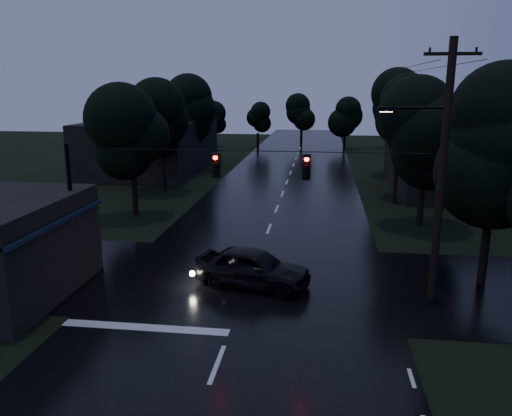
# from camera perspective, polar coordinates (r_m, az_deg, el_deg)

# --- Properties ---
(main_road) EXTENTS (12.00, 120.00, 0.02)m
(main_road) POSITION_cam_1_polar(r_m,az_deg,el_deg) (39.36, 3.04, 1.59)
(main_road) COLOR black
(main_road) RESTS_ON ground
(cross_street) EXTENTS (60.00, 9.00, 0.02)m
(cross_street) POSITION_cam_1_polar(r_m,az_deg,el_deg) (22.18, -0.71, -8.15)
(cross_street) COLOR black
(cross_street) RESTS_ON ground
(building_far_right) EXTENTS (10.00, 14.00, 4.40)m
(building_far_right) POSITION_cam_1_polar(r_m,az_deg,el_deg) (44.20, 21.99, 4.85)
(building_far_right) COLOR black
(building_far_right) RESTS_ON ground
(building_far_left) EXTENTS (10.00, 16.00, 5.00)m
(building_far_left) POSITION_cam_1_polar(r_m,az_deg,el_deg) (51.58, -11.82, 7.03)
(building_far_left) COLOR black
(building_far_left) RESTS_ON ground
(utility_pole_main) EXTENTS (3.50, 0.30, 10.00)m
(utility_pole_main) POSITION_cam_1_polar(r_m,az_deg,el_deg) (20.09, 20.27, 4.27)
(utility_pole_main) COLOR black
(utility_pole_main) RESTS_ON ground
(utility_pole_far) EXTENTS (2.00, 0.30, 7.50)m
(utility_pole_far) POSITION_cam_1_polar(r_m,az_deg,el_deg) (37.01, 15.86, 6.41)
(utility_pole_far) COLOR black
(utility_pole_far) RESTS_ON ground
(anchor_pole_left) EXTENTS (0.18, 0.18, 6.00)m
(anchor_pole_left) POSITION_cam_1_polar(r_m,az_deg,el_deg) (22.63, -20.26, -0.59)
(anchor_pole_left) COLOR black
(anchor_pole_left) RESTS_ON ground
(span_signals) EXTENTS (15.00, 0.37, 1.12)m
(span_signals) POSITION_cam_1_polar(r_m,az_deg,el_deg) (19.74, 0.43, 4.92)
(span_signals) COLOR black
(span_signals) RESTS_ON ground
(tree_corner_near) EXTENTS (4.48, 4.48, 9.44)m
(tree_corner_near) POSITION_cam_1_polar(r_m,az_deg,el_deg) (22.61, 25.80, 6.61)
(tree_corner_near) COLOR black
(tree_corner_near) RESTS_ON ground
(tree_left_a) EXTENTS (3.92, 3.92, 8.26)m
(tree_left_a) POSITION_cam_1_polar(r_m,az_deg,el_deg) (32.77, -14.06, 8.04)
(tree_left_a) COLOR black
(tree_left_a) RESTS_ON ground
(tree_left_b) EXTENTS (4.20, 4.20, 8.85)m
(tree_left_b) POSITION_cam_1_polar(r_m,az_deg,el_deg) (40.45, -10.74, 9.75)
(tree_left_b) COLOR black
(tree_left_b) RESTS_ON ground
(tree_left_c) EXTENTS (4.48, 4.48, 9.44)m
(tree_left_c) POSITION_cam_1_polar(r_m,az_deg,el_deg) (50.17, -7.84, 11.02)
(tree_left_c) COLOR black
(tree_left_c) RESTS_ON ground
(tree_right_a) EXTENTS (4.20, 4.20, 8.85)m
(tree_right_a) POSITION_cam_1_polar(r_m,az_deg,el_deg) (31.07, 18.89, 8.12)
(tree_right_a) COLOR black
(tree_right_a) RESTS_ON ground
(tree_right_b) EXTENTS (4.48, 4.48, 9.44)m
(tree_right_b) POSITION_cam_1_polar(r_m,az_deg,el_deg) (39.00, 17.57, 9.77)
(tree_right_b) COLOR black
(tree_right_b) RESTS_ON ground
(tree_right_c) EXTENTS (4.76, 4.76, 10.03)m
(tree_right_c) POSITION_cam_1_polar(r_m,az_deg,el_deg) (48.94, 16.33, 10.98)
(tree_right_c) COLOR black
(tree_right_c) RESTS_ON ground
(car) EXTENTS (5.24, 3.07, 1.67)m
(car) POSITION_cam_1_polar(r_m,az_deg,el_deg) (21.18, -0.37, -6.81)
(car) COLOR black
(car) RESTS_ON ground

